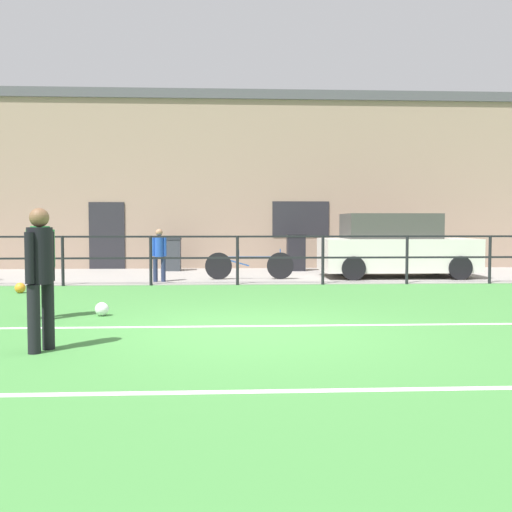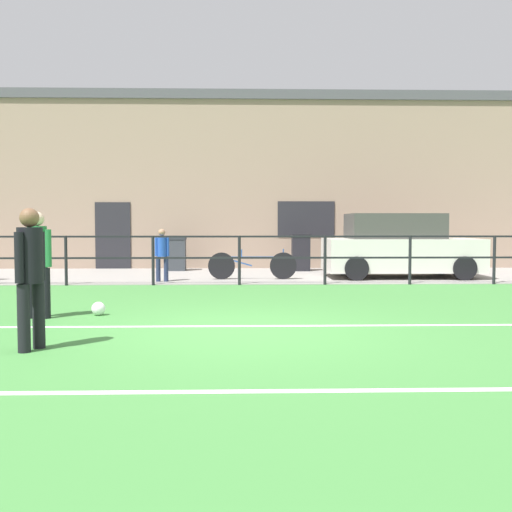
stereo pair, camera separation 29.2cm
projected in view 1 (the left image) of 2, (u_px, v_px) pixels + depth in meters
name	position (u px, v px, depth m)	size (l,w,h in m)	color
ground	(247.00, 333.00, 7.88)	(60.00, 44.00, 0.04)	#42843D
field_line_touchline	(246.00, 326.00, 8.26)	(36.00, 0.11, 0.00)	white
field_line_hash	(260.00, 391.00, 5.03)	(36.00, 0.11, 0.00)	white
pavement_strip	(236.00, 275.00, 16.35)	(48.00, 5.00, 0.02)	gray
perimeter_fence	(237.00, 253.00, 13.82)	(36.07, 0.07, 1.15)	black
clubhouse_facade	(233.00, 182.00, 19.89)	(28.00, 2.56, 5.62)	gray
player_goalkeeper	(40.00, 270.00, 6.58)	(0.28, 0.41, 1.59)	black
player_striker	(41.00, 258.00, 8.83)	(0.44, 0.28, 1.60)	black
soccer_ball_match	(20.00, 288.00, 12.22)	(0.22, 0.22, 0.22)	orange
soccer_ball_spare	(102.00, 309.00, 9.18)	(0.21, 0.21, 0.21)	white
spectator_child	(159.00, 252.00, 14.40)	(0.35, 0.22, 1.28)	#232D4C
parked_car_red	(395.00, 247.00, 15.71)	(3.97, 1.93, 1.67)	silver
bicycle_parked_0	(249.00, 265.00, 15.05)	(2.24, 0.04, 0.77)	black
trash_bin_0	(296.00, 252.00, 17.83)	(0.56, 0.48, 1.10)	black
trash_bin_1	(172.00, 254.00, 17.82)	(0.56, 0.48, 1.01)	#33383D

